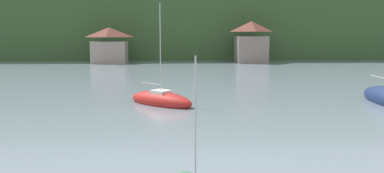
{
  "coord_description": "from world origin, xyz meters",
  "views": [
    {
      "loc": [
        -0.93,
        14.44,
        5.53
      ],
      "look_at": [
        0.0,
        37.27,
        2.43
      ],
      "focal_mm": 36.47,
      "sensor_mm": 36.0,
      "label": 1
    }
  ],
  "objects": [
    {
      "name": "wooded_hillside",
      "position": [
        18.4,
        127.46,
        7.76
      ],
      "size": [
        352.0,
        56.76,
        49.69
      ],
      "color": "#38562D",
      "rests_on": "ground_plane"
    },
    {
      "name": "shore_building_west",
      "position": [
        -13.51,
        88.97,
        3.28
      ],
      "size": [
        6.64,
        5.48,
        6.71
      ],
      "color": "gray",
      "rests_on": "ground_plane"
    },
    {
      "name": "shore_building_westcentral",
      "position": [
        13.51,
        89.3,
        3.85
      ],
      "size": [
        5.99,
        6.18,
        7.9
      ],
      "color": "gray",
      "rests_on": "ground_plane"
    },
    {
      "name": "sailboat_mid_4",
      "position": [
        -2.15,
        44.68,
        0.36
      ],
      "size": [
        5.9,
        5.49,
        8.25
      ],
      "rotation": [
        0.0,
        0.0,
        5.57
      ],
      "color": "red",
      "rests_on": "ground_plane"
    }
  ]
}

